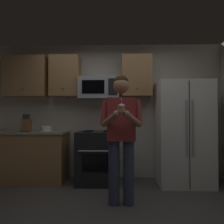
{
  "coord_description": "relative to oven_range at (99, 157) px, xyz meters",
  "views": [
    {
      "loc": [
        0.23,
        -2.6,
        1.18
      ],
      "look_at": [
        0.13,
        0.39,
        1.25
      ],
      "focal_mm": 35.23,
      "sensor_mm": 36.0,
      "label": 1
    }
  ],
  "objects": [
    {
      "name": "wall_back",
      "position": [
        0.15,
        0.39,
        0.84
      ],
      "size": [
        4.4,
        0.1,
        2.6
      ],
      "primitive_type": "cube",
      "color": "beige",
      "rests_on": "ground"
    },
    {
      "name": "cabinet_row_upper",
      "position": [
        -0.57,
        0.17,
        1.49
      ],
      "size": [
        2.78,
        0.36,
        0.76
      ],
      "color": "#9E7247"
    },
    {
      "name": "ground_plane",
      "position": [
        0.15,
        -1.36,
        -0.46
      ],
      "size": [
        6.0,
        6.0,
        0.0
      ],
      "primitive_type": "plane",
      "color": "#474442"
    },
    {
      "name": "refrigerator",
      "position": [
        1.5,
        -0.04,
        0.44
      ],
      "size": [
        0.9,
        0.75,
        1.8
      ],
      "color": "white",
      "rests_on": "ground"
    },
    {
      "name": "person",
      "position": [
        0.4,
        -0.98,
        0.53
      ],
      "size": [
        0.6,
        0.48,
        1.76
      ],
      "color": "#383F59",
      "rests_on": "ground"
    },
    {
      "name": "microwave",
      "position": [
        0.0,
        0.12,
        1.26
      ],
      "size": [
        0.74,
        0.41,
        0.4
      ],
      "color": "#9EA0A5"
    },
    {
      "name": "knife_block",
      "position": [
        -1.31,
        -0.03,
        0.57
      ],
      "size": [
        0.16,
        0.15,
        0.32
      ],
      "color": "brown",
      "rests_on": "counter_left"
    },
    {
      "name": "counter_left",
      "position": [
        -1.3,
        0.02,
        0.0
      ],
      "size": [
        1.44,
        0.66,
        0.92
      ],
      "color": "#9E7247",
      "rests_on": "ground"
    },
    {
      "name": "cupcake",
      "position": [
        0.4,
        -1.31,
        0.83
      ],
      "size": [
        0.09,
        0.09,
        0.17
      ],
      "color": "#A87F56"
    },
    {
      "name": "bowl_large_white",
      "position": [
        -0.97,
        0.02,
        0.51
      ],
      "size": [
        0.21,
        0.21,
        0.1
      ],
      "color": "white",
      "rests_on": "counter_left"
    },
    {
      "name": "oven_range",
      "position": [
        0.0,
        0.0,
        0.0
      ],
      "size": [
        0.76,
        0.7,
        0.93
      ],
      "color": "black",
      "rests_on": "ground"
    }
  ]
}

